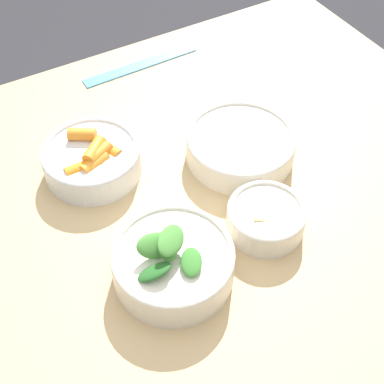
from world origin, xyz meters
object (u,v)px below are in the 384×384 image
at_px(bowl_greens, 172,263).
at_px(ruler, 141,65).
at_px(bowl_beans_hotdog, 240,146).
at_px(bowl_cookies, 266,217).
at_px(bowl_carrots, 92,159).

bearing_deg(bowl_greens, ruler, 69.04).
bearing_deg(bowl_beans_hotdog, bowl_cookies, -108.81).
relative_size(bowl_cookies, ruler, 0.48).
bearing_deg(ruler, bowl_carrots, -130.99).
bearing_deg(ruler, bowl_cookies, -92.13).
relative_size(bowl_carrots, ruler, 0.65).
distance_m(bowl_carrots, bowl_greens, 0.26).
xyz_separation_m(bowl_carrots, ruler, (0.21, 0.24, -0.03)).
bearing_deg(bowl_beans_hotdog, ruler, 95.94).
bearing_deg(ruler, bowl_greens, -110.96).
distance_m(bowl_beans_hotdog, ruler, 0.33).
xyz_separation_m(bowl_carrots, bowl_beans_hotdog, (0.24, -0.09, -0.01)).
bearing_deg(ruler, bowl_beans_hotdog, -84.06).
bearing_deg(bowl_cookies, ruler, 87.87).
height_order(bowl_beans_hotdog, ruler, bowl_beans_hotdog).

